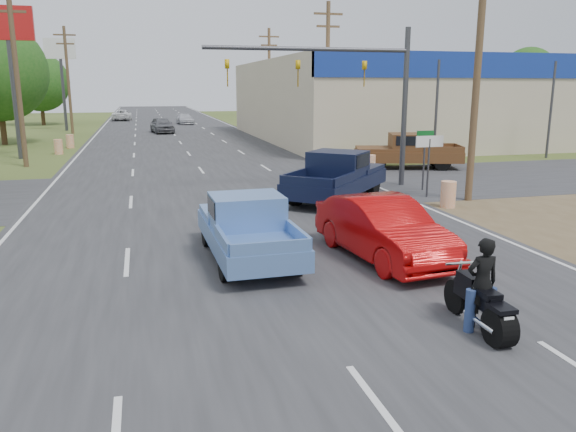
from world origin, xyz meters
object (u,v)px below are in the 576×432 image
object	(u,v)px
blue_pickup	(247,226)
brown_pickup	(405,151)
rider	(482,288)
navy_pickup	(338,175)
distant_car_silver	(185,119)
distant_car_white	(122,115)
distant_car_grey	(162,125)
red_convertible	(383,230)
motorcycle	(482,307)

from	to	relation	value
blue_pickup	brown_pickup	size ratio (longest dim) A/B	0.84
rider	blue_pickup	size ratio (longest dim) A/B	0.33
navy_pickup	blue_pickup	bearing A→B (deg)	-84.04
navy_pickup	distant_car_silver	bearing A→B (deg)	134.41
blue_pickup	distant_car_white	world-z (taller)	blue_pickup
brown_pickup	navy_pickup	bearing A→B (deg)	155.77
rider	distant_car_grey	world-z (taller)	rider
distant_car_silver	distant_car_white	bearing A→B (deg)	122.05
red_convertible	distant_car_grey	bearing A→B (deg)	88.27
distant_car_grey	distant_car_silver	size ratio (longest dim) A/B	1.10
motorcycle	distant_car_silver	distance (m)	61.49
navy_pickup	distant_car_grey	world-z (taller)	navy_pickup
red_convertible	distant_car_white	bearing A→B (deg)	90.24
motorcycle	distant_car_white	bearing A→B (deg)	98.05
red_convertible	rider	xyz separation A→B (m)	(-0.09, -4.60, 0.04)
blue_pickup	distant_car_silver	distance (m)	55.87
rider	distant_car_grey	distance (m)	48.62
distant_car_grey	distant_car_white	xyz separation A→B (m)	(-4.40, 23.03, -0.07)
red_convertible	motorcycle	xyz separation A→B (m)	(-0.09, -4.66, -0.31)
rider	brown_pickup	size ratio (longest dim) A/B	0.27
brown_pickup	distant_car_white	size ratio (longest dim) A/B	1.21
distant_car_silver	distant_car_white	distance (m)	12.63
navy_pickup	distant_car_silver	xyz separation A→B (m)	(-2.30, 48.83, -0.38)
rider	brown_pickup	world-z (taller)	brown_pickup
red_convertible	distant_car_grey	xyz separation A→B (m)	(-3.95, 43.87, -0.03)
brown_pickup	distant_car_white	distance (m)	54.02
red_convertible	navy_pickup	distance (m)	8.16
blue_pickup	distant_car_silver	bearing A→B (deg)	86.04
blue_pickup	navy_pickup	bearing A→B (deg)	53.08
navy_pickup	distant_car_grey	size ratio (longest dim) A/B	1.28
blue_pickup	distant_car_grey	distance (m)	42.84
distant_car_grey	brown_pickup	bearing A→B (deg)	-74.85
distant_car_silver	distant_car_white	size ratio (longest dim) A/B	0.82
distant_car_silver	motorcycle	bearing A→B (deg)	-94.58
red_convertible	motorcycle	size ratio (longest dim) A/B	2.21
distant_car_white	distant_car_grey	bearing A→B (deg)	104.06
blue_pickup	distant_car_grey	world-z (taller)	blue_pickup
distant_car_silver	red_convertible	bearing A→B (deg)	-94.44
red_convertible	blue_pickup	size ratio (longest dim) A/B	0.94
motorcycle	distant_car_grey	xyz separation A→B (m)	(-3.85, 48.53, 0.28)
motorcycle	brown_pickup	distance (m)	21.78
blue_pickup	distant_car_white	size ratio (longest dim) A/B	1.02
blue_pickup	distant_car_white	bearing A→B (deg)	93.10
rider	blue_pickup	bearing A→B (deg)	-57.89
motorcycle	navy_pickup	bearing A→B (deg)	83.88
motorcycle	blue_pickup	distance (m)	6.60
brown_pickup	distant_car_white	xyz separation A→B (m)	(-16.55, 51.42, -0.26)
brown_pickup	rider	bearing A→B (deg)	174.83
rider	blue_pickup	xyz separation A→B (m)	(-3.33, 5.63, 0.01)
red_convertible	rider	bearing A→B (deg)	-98.01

